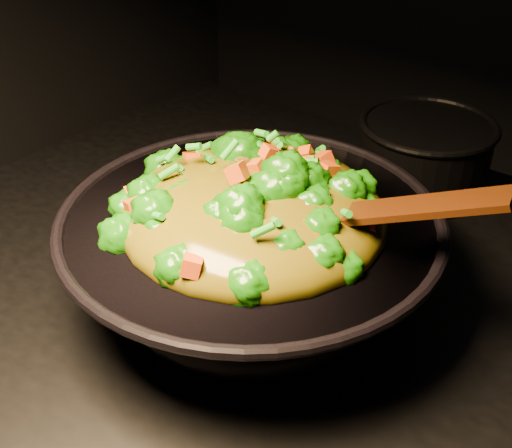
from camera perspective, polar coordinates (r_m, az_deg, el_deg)
The scene contains 4 objects.
wok at distance 0.78m, azimuth -0.46°, elevation -3.16°, with size 0.44×0.44×0.12m, color black, non-canonical shape.
stir_fry at distance 0.72m, azimuth -0.27°, elevation 4.10°, with size 0.31×0.31×0.11m, color #196707, non-canonical shape.
spatula at distance 0.68m, azimuth 10.18°, elevation 1.07°, with size 0.28×0.04×0.01m, color #321506.
back_pot at distance 1.05m, azimuth 14.71°, elevation 5.95°, with size 0.20×0.20×0.12m, color black.
Camera 1 is at (0.35, -0.55, 1.43)m, focal length 45.00 mm.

